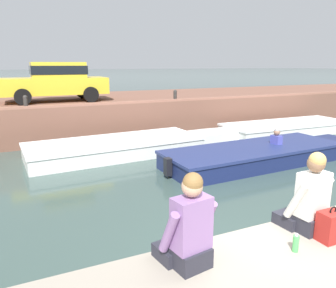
{
  "coord_description": "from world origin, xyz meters",
  "views": [
    {
      "loc": [
        -3.05,
        -2.87,
        2.85
      ],
      "look_at": [
        -0.29,
        3.16,
        1.24
      ],
      "focal_mm": 35.0,
      "sensor_mm": 36.0,
      "label": 1
    }
  ],
  "objects_px": {
    "person_seated_left": "(188,230)",
    "bottle_drink": "(296,243)",
    "car_left_inner_yellow": "(56,80)",
    "person_seated_right": "(309,200)",
    "motorboat_passing": "(261,154)",
    "mooring_bollard_mid": "(25,101)",
    "mooring_bollard_east": "(175,95)",
    "backpack_on_ledge": "(330,226)",
    "boat_moored_east_white": "(281,128)",
    "boat_moored_central_white": "(124,146)"
  },
  "relations": [
    {
      "from": "person_seated_left",
      "to": "bottle_drink",
      "type": "distance_m",
      "value": 1.2
    },
    {
      "from": "car_left_inner_yellow",
      "to": "person_seated_right",
      "type": "xyz_separation_m",
      "value": [
        1.51,
        -11.4,
        -0.94
      ]
    },
    {
      "from": "motorboat_passing",
      "to": "mooring_bollard_mid",
      "type": "relative_size",
      "value": 15.32
    },
    {
      "from": "motorboat_passing",
      "to": "person_seated_left",
      "type": "height_order",
      "value": "person_seated_left"
    },
    {
      "from": "mooring_bollard_mid",
      "to": "bottle_drink",
      "type": "height_order",
      "value": "mooring_bollard_mid"
    },
    {
      "from": "mooring_bollard_east",
      "to": "backpack_on_ledge",
      "type": "xyz_separation_m",
      "value": [
        -2.86,
        -9.88,
        -0.53
      ]
    },
    {
      "from": "bottle_drink",
      "to": "backpack_on_ledge",
      "type": "distance_m",
      "value": 0.53
    },
    {
      "from": "person_seated_right",
      "to": "backpack_on_ledge",
      "type": "xyz_separation_m",
      "value": [
        0.04,
        -0.29,
        -0.2
      ]
    },
    {
      "from": "motorboat_passing",
      "to": "person_seated_left",
      "type": "relative_size",
      "value": 7.07
    },
    {
      "from": "person_seated_left",
      "to": "motorboat_passing",
      "type": "bearing_deg",
      "value": 43.77
    },
    {
      "from": "person_seated_left",
      "to": "bottle_drink",
      "type": "height_order",
      "value": "person_seated_left"
    },
    {
      "from": "motorboat_passing",
      "to": "car_left_inner_yellow",
      "type": "xyz_separation_m",
      "value": [
        -4.98,
        6.58,
        1.99
      ]
    },
    {
      "from": "person_seated_left",
      "to": "person_seated_right",
      "type": "height_order",
      "value": "same"
    },
    {
      "from": "boat_moored_east_white",
      "to": "person_seated_right",
      "type": "distance_m",
      "value": 10.48
    },
    {
      "from": "car_left_inner_yellow",
      "to": "bottle_drink",
      "type": "bearing_deg",
      "value": -84.97
    },
    {
      "from": "boat_moored_east_white",
      "to": "car_left_inner_yellow",
      "type": "relative_size",
      "value": 1.68
    },
    {
      "from": "motorboat_passing",
      "to": "bottle_drink",
      "type": "relative_size",
      "value": 33.42
    },
    {
      "from": "person_seated_right",
      "to": "backpack_on_ledge",
      "type": "height_order",
      "value": "person_seated_right"
    },
    {
      "from": "bottle_drink",
      "to": "mooring_bollard_mid",
      "type": "bearing_deg",
      "value": 102.9
    },
    {
      "from": "person_seated_left",
      "to": "person_seated_right",
      "type": "distance_m",
      "value": 1.61
    },
    {
      "from": "car_left_inner_yellow",
      "to": "mooring_bollard_mid",
      "type": "bearing_deg",
      "value": -124.26
    },
    {
      "from": "boat_moored_central_white",
      "to": "car_left_inner_yellow",
      "type": "bearing_deg",
      "value": 111.29
    },
    {
      "from": "person_seated_left",
      "to": "boat_moored_central_white",
      "type": "bearing_deg",
      "value": 77.64
    },
    {
      "from": "boat_moored_central_white",
      "to": "boat_moored_east_white",
      "type": "xyz_separation_m",
      "value": [
        6.95,
        0.29,
        -0.01
      ]
    },
    {
      "from": "boat_moored_central_white",
      "to": "bottle_drink",
      "type": "bearing_deg",
      "value": -93.75
    },
    {
      "from": "boat_moored_east_white",
      "to": "backpack_on_ledge",
      "type": "bearing_deg",
      "value": -130.85
    },
    {
      "from": "car_left_inner_yellow",
      "to": "person_seated_left",
      "type": "distance_m",
      "value": 11.48
    },
    {
      "from": "motorboat_passing",
      "to": "person_seated_right",
      "type": "bearing_deg",
      "value": -125.67
    },
    {
      "from": "boat_moored_east_white",
      "to": "mooring_bollard_mid",
      "type": "bearing_deg",
      "value": 169.24
    },
    {
      "from": "boat_moored_central_white",
      "to": "person_seated_right",
      "type": "bearing_deg",
      "value": -90.21
    },
    {
      "from": "boat_moored_central_white",
      "to": "mooring_bollard_east",
      "type": "bearing_deg",
      "value": 36.6
    },
    {
      "from": "backpack_on_ledge",
      "to": "motorboat_passing",
      "type": "bearing_deg",
      "value": 56.21
    },
    {
      "from": "boat_moored_east_white",
      "to": "mooring_bollard_east",
      "type": "distance_m",
      "value": 4.69
    },
    {
      "from": "boat_moored_central_white",
      "to": "motorboat_passing",
      "type": "height_order",
      "value": "motorboat_passing"
    },
    {
      "from": "boat_moored_east_white",
      "to": "bottle_drink",
      "type": "height_order",
      "value": "bottle_drink"
    },
    {
      "from": "mooring_bollard_east",
      "to": "person_seated_left",
      "type": "height_order",
      "value": "person_seated_left"
    },
    {
      "from": "boat_moored_central_white",
      "to": "backpack_on_ledge",
      "type": "distance_m",
      "value": 7.79
    },
    {
      "from": "boat_moored_east_white",
      "to": "person_seated_left",
      "type": "bearing_deg",
      "value": -137.86
    },
    {
      "from": "mooring_bollard_mid",
      "to": "person_seated_left",
      "type": "relative_size",
      "value": 0.46
    },
    {
      "from": "car_left_inner_yellow",
      "to": "person_seated_left",
      "type": "relative_size",
      "value": 4.15
    },
    {
      "from": "mooring_bollard_mid",
      "to": "backpack_on_ledge",
      "type": "height_order",
      "value": "mooring_bollard_mid"
    },
    {
      "from": "boat_moored_east_white",
      "to": "backpack_on_ledge",
      "type": "relative_size",
      "value": 16.52
    },
    {
      "from": "boat_moored_east_white",
      "to": "mooring_bollard_mid",
      "type": "height_order",
      "value": "mooring_bollard_mid"
    },
    {
      "from": "boat_moored_east_white",
      "to": "motorboat_passing",
      "type": "relative_size",
      "value": 0.99
    },
    {
      "from": "motorboat_passing",
      "to": "backpack_on_ledge",
      "type": "bearing_deg",
      "value": -123.79
    },
    {
      "from": "motorboat_passing",
      "to": "mooring_bollard_east",
      "type": "xyz_separation_m",
      "value": [
        -0.56,
        4.76,
        1.38
      ]
    },
    {
      "from": "mooring_bollard_mid",
      "to": "bottle_drink",
      "type": "distance_m",
      "value": 10.17
    },
    {
      "from": "mooring_bollard_east",
      "to": "backpack_on_ledge",
      "type": "bearing_deg",
      "value": -106.16
    },
    {
      "from": "person_seated_right",
      "to": "backpack_on_ledge",
      "type": "bearing_deg",
      "value": -81.94
    },
    {
      "from": "boat_moored_central_white",
      "to": "motorboat_passing",
      "type": "xyz_separation_m",
      "value": [
        3.44,
        -2.63,
        0.01
      ]
    }
  ]
}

